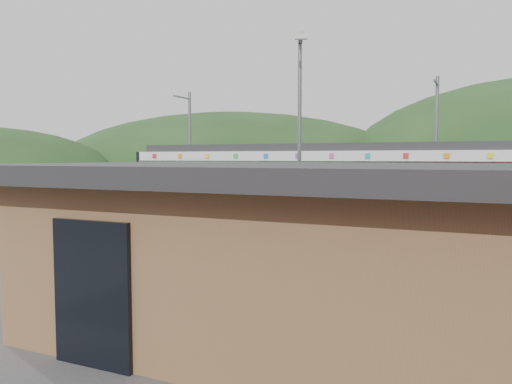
% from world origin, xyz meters
% --- Properties ---
extents(ground, '(120.00, 120.00, 0.00)m').
position_xyz_m(ground, '(0.00, 0.00, 0.00)').
color(ground, '#4C4C4F').
rests_on(ground, ground).
extents(hills, '(146.00, 149.00, 26.00)m').
position_xyz_m(hills, '(6.19, 5.29, 0.00)').
color(hills, '#1E3D19').
rests_on(hills, ground).
extents(platform, '(26.00, 3.20, 0.30)m').
position_xyz_m(platform, '(0.00, 3.30, 0.15)').
color(platform, '#9E9E99').
rests_on(platform, ground).
extents(yellow_line, '(26.00, 0.10, 0.01)m').
position_xyz_m(yellow_line, '(0.00, 2.00, 0.30)').
color(yellow_line, yellow).
rests_on(yellow_line, platform).
extents(train, '(20.44, 3.01, 3.74)m').
position_xyz_m(train, '(2.39, 6.00, 2.06)').
color(train, black).
rests_on(train, ground).
extents(catenary_mast_west, '(0.18, 1.80, 7.00)m').
position_xyz_m(catenary_mast_west, '(-7.00, 8.56, 3.65)').
color(catenary_mast_west, slate).
rests_on(catenary_mast_west, ground).
extents(catenary_mast_east, '(0.18, 1.80, 7.00)m').
position_xyz_m(catenary_mast_east, '(7.00, 8.56, 3.65)').
color(catenary_mast_east, slate).
rests_on(catenary_mast_east, ground).
extents(station_shelter, '(9.20, 6.20, 3.00)m').
position_xyz_m(station_shelter, '(6.00, -9.01, 1.55)').
color(station_shelter, brown).
rests_on(station_shelter, ground).
extents(pallet_stack, '(1.48, 1.31, 0.32)m').
position_xyz_m(pallet_stack, '(7.48, -6.37, 0.16)').
color(pallet_stack, '#937047').
rests_on(pallet_stack, ground).
extents(lamp_post, '(0.52, 1.20, 6.61)m').
position_xyz_m(lamp_post, '(4.16, -3.13, 3.93)').
color(lamp_post, slate).
rests_on(lamp_post, ground).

